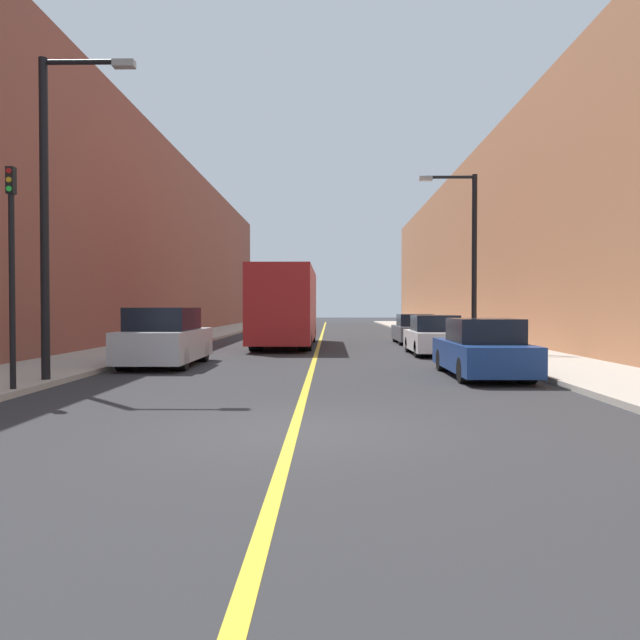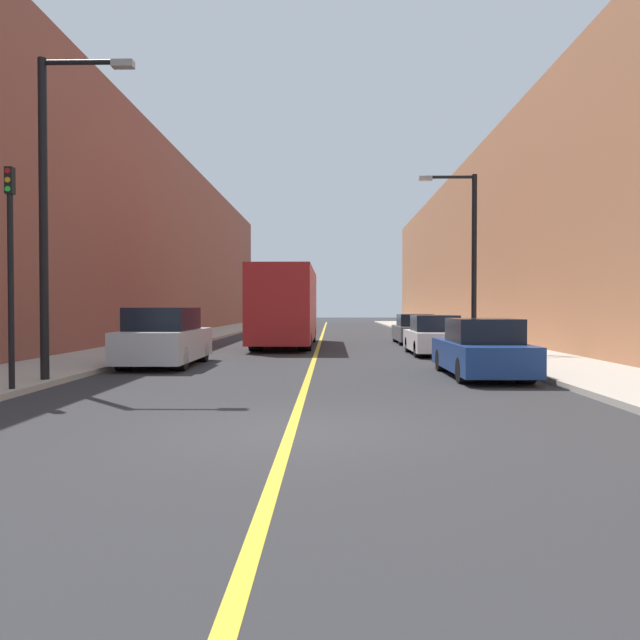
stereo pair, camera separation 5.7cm
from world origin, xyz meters
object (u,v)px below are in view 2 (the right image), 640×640
object	(u,v)px
traffic_light	(11,269)
car_right_mid	(434,337)
bus	(286,305)
street_lamp_left	(51,199)
street_lamp_right	(469,250)
car_right_far	(414,330)
parked_suv_left	(165,339)
car_right_near	(482,351)

from	to	relation	value
traffic_light	car_right_mid	bearing A→B (deg)	46.70
bus	street_lamp_left	world-z (taller)	street_lamp_left
street_lamp_left	street_lamp_right	world-z (taller)	street_lamp_left
car_right_far	parked_suv_left	bearing A→B (deg)	-127.82
bus	car_right_mid	distance (m)	8.08
bus	parked_suv_left	world-z (taller)	bus
car_right_mid	street_lamp_left	distance (m)	14.49
car_right_mid	car_right_far	size ratio (longest dim) A/B	0.95
street_lamp_left	car_right_mid	bearing A→B (deg)	42.19
bus	car_right_mid	world-z (taller)	bus
bus	car_right_near	size ratio (longest dim) A/B	2.22
car_right_far	street_lamp_right	world-z (taller)	street_lamp_right
bus	car_right_near	world-z (taller)	bus
bus	traffic_light	bearing A→B (deg)	-105.21
street_lamp_left	traffic_light	bearing A→B (deg)	-92.66
bus	street_lamp_right	size ratio (longest dim) A/B	1.54
car_right_far	street_lamp_right	size ratio (longest dim) A/B	0.67
parked_suv_left	car_right_mid	distance (m)	10.18
car_right_far	traffic_light	bearing A→B (deg)	-120.20
car_right_mid	street_lamp_left	size ratio (longest dim) A/B	0.58
parked_suv_left	car_right_near	world-z (taller)	parked_suv_left
parked_suv_left	traffic_light	distance (m)	6.82
car_right_near	car_right_mid	world-z (taller)	car_right_near
parked_suv_left	car_right_near	bearing A→B (deg)	-17.32
car_right_far	street_lamp_left	xyz separation A→B (m)	(-10.61, -16.67, 3.66)
parked_suv_left	street_lamp_right	distance (m)	11.96
street_lamp_right	traffic_light	world-z (taller)	street_lamp_right
bus	traffic_light	world-z (taller)	traffic_light
car_right_near	car_right_mid	xyz separation A→B (m)	(-0.01, 7.50, -0.01)
parked_suv_left	car_right_mid	xyz separation A→B (m)	(9.04, 4.68, -0.16)
car_right_near	car_right_far	world-z (taller)	car_right_near
car_right_mid	street_lamp_left	bearing A→B (deg)	-137.81
car_right_far	traffic_light	world-z (taller)	traffic_light
bus	street_lamp_right	bearing A→B (deg)	-33.99
parked_suv_left	car_right_near	distance (m)	9.48
car_right_mid	car_right_far	xyz separation A→B (m)	(0.22, 7.25, -0.01)
parked_suv_left	car_right_mid	size ratio (longest dim) A/B	1.12
car_right_far	street_lamp_left	size ratio (longest dim) A/B	0.61
parked_suv_left	street_lamp_right	size ratio (longest dim) A/B	0.71
car_right_mid	street_lamp_right	size ratio (longest dim) A/B	0.63
car_right_mid	car_right_far	bearing A→B (deg)	88.29
bus	car_right_near	distance (m)	14.16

